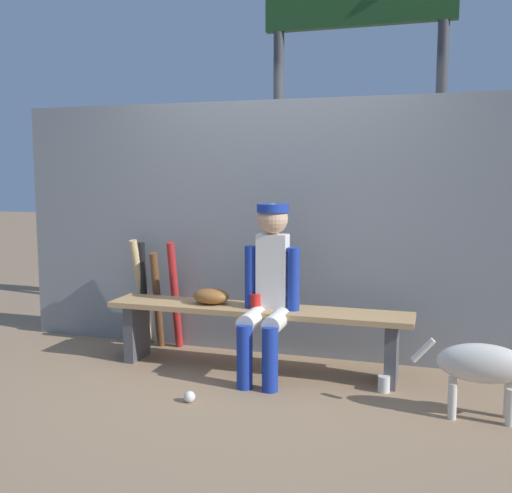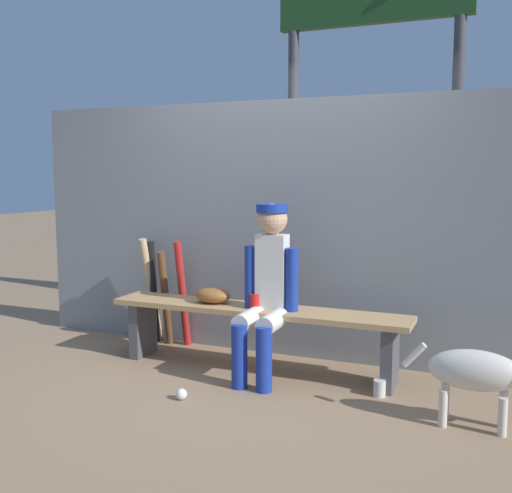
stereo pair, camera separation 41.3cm
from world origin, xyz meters
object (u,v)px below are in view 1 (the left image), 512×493
at_px(bat_wood_dark, 157,300).
at_px(scoreboard, 365,46).
at_px(bat_aluminum_red, 175,295).
at_px(cup_on_ground, 384,384).
at_px(player_seated, 268,284).
at_px(baseball, 190,397).
at_px(baseball_glove, 211,296).
at_px(bat_aluminum_black, 144,294).
at_px(dugout_bench, 256,322).
at_px(bat_wood_natural, 141,292).
at_px(cup_on_bench, 256,301).
at_px(dog, 492,365).

relative_size(bat_wood_dark, scoreboard, 0.22).
xyz_separation_m(bat_aluminum_red, cup_on_ground, (1.76, -0.49, -0.40)).
bearing_deg(player_seated, cup_on_ground, -4.01).
xyz_separation_m(bat_wood_dark, baseball, (0.73, -1.01, -0.38)).
xyz_separation_m(baseball_glove, cup_on_ground, (1.31, -0.17, -0.49)).
bearing_deg(bat_aluminum_black, baseball_glove, -25.28).
xyz_separation_m(dugout_bench, bat_wood_natural, (-1.14, 0.36, 0.09)).
relative_size(player_seated, baseball, 16.86).
distance_m(player_seated, bat_aluminum_black, 1.34).
distance_m(bat_wood_dark, scoreboard, 2.90).
height_order(cup_on_bench, scoreboard, scoreboard).
bearing_deg(dugout_bench, dog, -15.38).
xyz_separation_m(dugout_bench, bat_wood_dark, (-0.95, 0.29, 0.04)).
bearing_deg(baseball_glove, dog, -12.69).
distance_m(bat_wood_dark, cup_on_bench, 1.03).
relative_size(baseball_glove, bat_aluminum_black, 0.32).
height_order(dugout_bench, bat_wood_dark, bat_wood_dark).
distance_m(baseball_glove, cup_on_ground, 1.41).
distance_m(dugout_bench, bat_aluminum_black, 1.17).
bearing_deg(baseball_glove, cup_on_ground, -7.33).
height_order(bat_wood_dark, cup_on_ground, bat_wood_dark).
bearing_deg(bat_aluminum_red, player_seated, -25.01).
bearing_deg(bat_aluminum_red, bat_wood_dark, -165.16).
bearing_deg(scoreboard, baseball_glove, -122.97).
bearing_deg(bat_aluminum_black, cup_on_bench, -20.11).
bearing_deg(bat_aluminum_red, baseball_glove, -35.76).
height_order(bat_aluminum_black, scoreboard, scoreboard).
bearing_deg(dugout_bench, player_seated, -41.09).
height_order(bat_aluminum_red, bat_wood_dark, bat_aluminum_red).
bearing_deg(baseball_glove, cup_on_bench, -8.50).
distance_m(bat_aluminum_red, cup_on_bench, 0.91).
relative_size(dugout_bench, cup_on_bench, 20.68).
relative_size(player_seated, bat_wood_dark, 1.49).
bearing_deg(player_seated, baseball, -119.65).
bearing_deg(cup_on_bench, baseball_glove, 171.50).
bearing_deg(bat_wood_natural, baseball, -49.90).
height_order(bat_wood_dark, bat_aluminum_black, bat_aluminum_black).
distance_m(bat_wood_dark, bat_wood_natural, 0.21).
relative_size(bat_wood_dark, bat_wood_natural, 0.90).
relative_size(bat_wood_dark, dog, 0.99).
distance_m(cup_on_bench, dog, 1.64).
distance_m(baseball, cup_on_bench, 0.87).
distance_m(baseball_glove, dog, 2.02).
height_order(dugout_bench, baseball_glove, baseball_glove).
bearing_deg(dugout_bench, bat_wood_dark, 163.21).
bearing_deg(scoreboard, cup_on_ground, -76.68).
xyz_separation_m(bat_wood_natural, baseball, (0.91, -1.09, -0.42)).
height_order(baseball_glove, baseball, baseball_glove).
bearing_deg(dog, cup_on_ground, 157.21).
xyz_separation_m(baseball_glove, dog, (1.96, -0.44, -0.21)).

